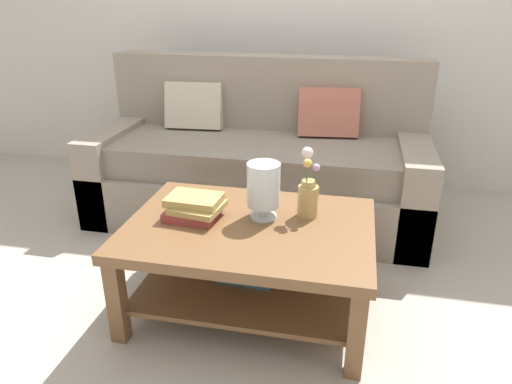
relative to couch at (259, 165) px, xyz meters
The scene contains 7 objects.
ground_plane 0.88m from the couch, 83.09° to the right, with size 10.00×10.00×0.00m, color #ADA393.
back_wall 1.31m from the couch, 83.50° to the left, with size 6.40×0.12×2.70m, color beige.
couch is the anchor object (origin of this frame).
coffee_table 1.09m from the couch, 80.69° to the right, with size 1.15×0.83×0.46m.
book_stack_main 1.08m from the couch, 95.17° to the right, with size 0.28×0.24×0.11m.
glass_hurricane_vase 1.05m from the couch, 77.13° to the right, with size 0.16×0.16×0.27m.
flower_pitcher 1.05m from the couch, 65.13° to the right, with size 0.10×0.10×0.34m.
Camera 1 is at (0.52, -2.19, 1.47)m, focal length 33.09 mm.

